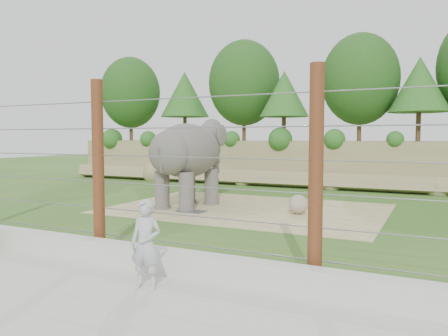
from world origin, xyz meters
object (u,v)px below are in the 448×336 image
at_px(stone_ball, 298,204).
at_px(zookeeper, 146,244).
at_px(elephant, 187,163).
at_px(barrier_fence, 98,168).

bearing_deg(stone_ball, zookeeper, -91.79).
relative_size(elephant, zookeeper, 2.62).
xyz_separation_m(elephant, zookeeper, (4.10, -8.28, -0.89)).
xyz_separation_m(elephant, barrier_fence, (1.77, -6.89, 0.30)).
bearing_deg(stone_ball, elephant, -176.76).
bearing_deg(elephant, barrier_fence, -72.75).
relative_size(elephant, barrier_fence, 0.21).
relative_size(barrier_fence, zookeeper, 12.66).
bearing_deg(zookeeper, elephant, 109.35).
height_order(elephant, zookeeper, elephant).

